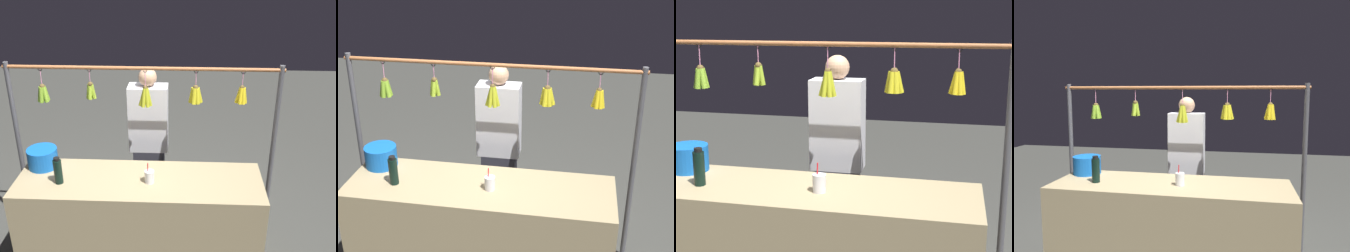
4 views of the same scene
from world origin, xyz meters
The scene contains 6 objects.
market_counter centered at (0.00, 0.00, 0.43)m, with size 2.05×0.64×0.86m, color tan.
display_rack centered at (-0.01, -0.44, 1.23)m, with size 2.41×0.12×1.73m.
water_bottle centered at (0.65, 0.08, 0.97)m, with size 0.07×0.07×0.23m.
blue_bucket centered at (0.86, -0.18, 0.95)m, with size 0.26×0.26×0.17m, color blue.
drink_cup centered at (-0.09, 0.04, 0.92)m, with size 0.08×0.08×0.17m.
vendor_person centered at (-0.01, -0.76, 0.79)m, with size 0.38×0.21×1.60m.
Camera 2 is at (-0.71, 2.93, 2.71)m, focal length 49.08 mm.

